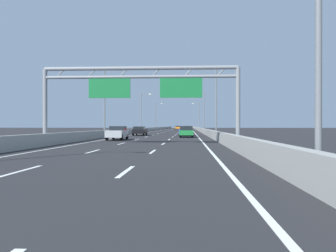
{
  "coord_description": "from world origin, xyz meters",
  "views": [
    {
      "loc": [
        3.91,
        0.67,
        1.57
      ],
      "look_at": [
        -0.88,
        83.6,
        1.42
      ],
      "focal_mm": 37.69,
      "sensor_mm": 36.0,
      "label": 1
    }
  ],
  "objects_px": {
    "streetlamp_left_distant": "(156,115)",
    "red_car": "(187,129)",
    "streetlamp_right_distant": "(198,114)",
    "silver_car": "(117,133)",
    "yellow_car": "(188,128)",
    "streetlamp_left_far": "(142,110)",
    "streetlamp_right_mid": "(214,97)",
    "black_car": "(140,131)",
    "green_car": "(187,132)",
    "sign_gantry": "(141,85)",
    "streetlamp_right_far": "(203,110)",
    "blue_car": "(185,131)",
    "orange_car": "(178,128)",
    "streetlamp_left_mid": "(106,98)"
  },
  "relations": [
    {
      "from": "streetlamp_left_far",
      "to": "blue_car",
      "type": "height_order",
      "value": "streetlamp_left_far"
    },
    {
      "from": "streetlamp_left_far",
      "to": "sign_gantry",
      "type": "bearing_deg",
      "value": -82.53
    },
    {
      "from": "green_car",
      "to": "orange_car",
      "type": "distance_m",
      "value": 91.63
    },
    {
      "from": "streetlamp_right_mid",
      "to": "black_car",
      "type": "xyz_separation_m",
      "value": [
        -11.02,
        5.72,
        -4.66
      ]
    },
    {
      "from": "yellow_car",
      "to": "streetlamp_left_distant",
      "type": "bearing_deg",
      "value": -165.51
    },
    {
      "from": "streetlamp_left_distant",
      "to": "red_car",
      "type": "relative_size",
      "value": 2.16
    },
    {
      "from": "streetlamp_left_mid",
      "to": "yellow_car",
      "type": "relative_size",
      "value": 2.23
    },
    {
      "from": "streetlamp_right_mid",
      "to": "yellow_car",
      "type": "distance_m",
      "value": 78.56
    },
    {
      "from": "streetlamp_left_distant",
      "to": "red_car",
      "type": "height_order",
      "value": "streetlamp_left_distant"
    },
    {
      "from": "streetlamp_right_far",
      "to": "sign_gantry",
      "type": "bearing_deg",
      "value": -97.28
    },
    {
      "from": "red_car",
      "to": "yellow_car",
      "type": "bearing_deg",
      "value": 89.99
    },
    {
      "from": "streetlamp_right_mid",
      "to": "streetlamp_right_distant",
      "type": "height_order",
      "value": "same"
    },
    {
      "from": "orange_car",
      "to": "blue_car",
      "type": "relative_size",
      "value": 1.0
    },
    {
      "from": "streetlamp_right_far",
      "to": "blue_car",
      "type": "xyz_separation_m",
      "value": [
        -3.99,
        -32.93,
        -4.64
      ]
    },
    {
      "from": "silver_car",
      "to": "black_car",
      "type": "relative_size",
      "value": 0.93
    },
    {
      "from": "silver_car",
      "to": "yellow_car",
      "type": "bearing_deg",
      "value": 85.28
    },
    {
      "from": "yellow_car",
      "to": "red_car",
      "type": "xyz_separation_m",
      "value": [
        -0.01,
        -50.47,
        -0.0
      ]
    },
    {
      "from": "streetlamp_right_distant",
      "to": "silver_car",
      "type": "relative_size",
      "value": 2.21
    },
    {
      "from": "sign_gantry",
      "to": "streetlamp_right_distant",
      "type": "relative_size",
      "value": 1.69
    },
    {
      "from": "streetlamp_right_mid",
      "to": "streetlamp_left_far",
      "type": "bearing_deg",
      "value": 111.59
    },
    {
      "from": "red_car",
      "to": "streetlamp_left_distant",
      "type": "bearing_deg",
      "value": 103.12
    },
    {
      "from": "streetlamp_right_far",
      "to": "black_car",
      "type": "xyz_separation_m",
      "value": [
        -11.02,
        -32.02,
        -4.66
      ]
    },
    {
      "from": "sign_gantry",
      "to": "streetlamp_right_far",
      "type": "relative_size",
      "value": 1.69
    },
    {
      "from": "yellow_car",
      "to": "streetlamp_left_far",
      "type": "bearing_deg",
      "value": -105.29
    },
    {
      "from": "yellow_car",
      "to": "red_car",
      "type": "bearing_deg",
      "value": -90.01
    },
    {
      "from": "sign_gantry",
      "to": "blue_car",
      "type": "xyz_separation_m",
      "value": [
        3.37,
        24.72,
        -4.05
      ]
    },
    {
      "from": "silver_car",
      "to": "blue_car",
      "type": "xyz_separation_m",
      "value": [
        7.18,
        15.51,
        -0.01
      ]
    },
    {
      "from": "streetlamp_right_distant",
      "to": "black_car",
      "type": "distance_m",
      "value": 70.77
    },
    {
      "from": "streetlamp_right_distant",
      "to": "red_car",
      "type": "bearing_deg",
      "value": -94.61
    },
    {
      "from": "streetlamp_right_mid",
      "to": "streetlamp_right_far",
      "type": "distance_m",
      "value": 37.73
    },
    {
      "from": "streetlamp_right_distant",
      "to": "red_car",
      "type": "xyz_separation_m",
      "value": [
        -3.84,
        -47.6,
        -4.67
      ]
    },
    {
      "from": "streetlamp_right_mid",
      "to": "blue_car",
      "type": "height_order",
      "value": "streetlamp_right_mid"
    },
    {
      "from": "black_car",
      "to": "blue_car",
      "type": "xyz_separation_m",
      "value": [
        7.03,
        -0.91,
        0.02
      ]
    },
    {
      "from": "sign_gantry",
      "to": "green_car",
      "type": "relative_size",
      "value": 3.56
    },
    {
      "from": "green_car",
      "to": "blue_car",
      "type": "relative_size",
      "value": 0.97
    },
    {
      "from": "yellow_car",
      "to": "black_car",
      "type": "relative_size",
      "value": 0.92
    },
    {
      "from": "streetlamp_right_mid",
      "to": "streetlamp_right_distant",
      "type": "xyz_separation_m",
      "value": [
        0.0,
        75.46,
        0.0
      ]
    },
    {
      "from": "streetlamp_right_mid",
      "to": "streetlamp_right_distant",
      "type": "bearing_deg",
      "value": 90.0
    },
    {
      "from": "streetlamp_right_mid",
      "to": "green_car",
      "type": "height_order",
      "value": "streetlamp_right_mid"
    },
    {
      "from": "blue_car",
      "to": "streetlamp_right_distant",
      "type": "bearing_deg",
      "value": 86.77
    },
    {
      "from": "red_car",
      "to": "sign_gantry",
      "type": "bearing_deg",
      "value": -94.22
    },
    {
      "from": "streetlamp_left_far",
      "to": "yellow_car",
      "type": "bearing_deg",
      "value": 74.71
    },
    {
      "from": "sign_gantry",
      "to": "streetlamp_right_distant",
      "type": "height_order",
      "value": "streetlamp_right_distant"
    },
    {
      "from": "sign_gantry",
      "to": "yellow_car",
      "type": "xyz_separation_m",
      "value": [
        3.54,
        98.25,
        -4.08
      ]
    },
    {
      "from": "green_car",
      "to": "blue_car",
      "type": "distance_m",
      "value": 6.86
    },
    {
      "from": "streetlamp_left_mid",
      "to": "green_car",
      "type": "relative_size",
      "value": 2.1
    },
    {
      "from": "sign_gantry",
      "to": "yellow_car",
      "type": "height_order",
      "value": "sign_gantry"
    },
    {
      "from": "streetlamp_right_distant",
      "to": "green_car",
      "type": "bearing_deg",
      "value": -92.8
    },
    {
      "from": "sign_gantry",
      "to": "streetlamp_left_distant",
      "type": "relative_size",
      "value": 1.69
    },
    {
      "from": "blue_car",
      "to": "red_car",
      "type": "height_order",
      "value": "blue_car"
    }
  ]
}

